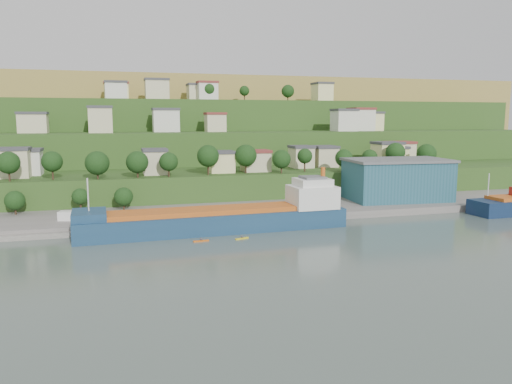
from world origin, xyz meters
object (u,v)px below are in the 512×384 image
object	(u,v)px
kayak_orange	(201,240)
warehouse	(397,179)
caravan	(73,217)
cargo_ship_near	(224,220)

from	to	relation	value
kayak_orange	warehouse	bearing A→B (deg)	18.71
caravan	kayak_orange	size ratio (longest dim) A/B	1.81
warehouse	kayak_orange	distance (m)	73.17
caravan	kayak_orange	xyz separation A→B (m)	(28.59, -22.58, -2.47)
caravan	kayak_orange	distance (m)	36.52
cargo_ship_near	caravan	world-z (taller)	cargo_ship_near
warehouse	kayak_orange	size ratio (longest dim) A/B	8.94
warehouse	kayak_orange	world-z (taller)	warehouse
cargo_ship_near	kayak_orange	xyz separation A→B (m)	(-7.20, -8.90, -2.42)
cargo_ship_near	warehouse	world-z (taller)	cargo_ship_near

